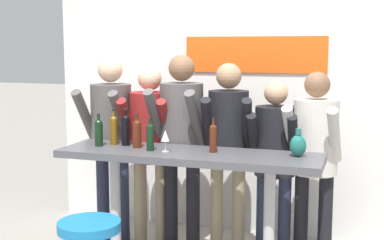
{
  "coord_description": "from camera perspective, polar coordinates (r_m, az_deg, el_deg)",
  "views": [
    {
      "loc": [
        1.36,
        -4.06,
        1.9
      ],
      "look_at": [
        0.0,
        0.09,
        1.3
      ],
      "focal_mm": 50.0,
      "sensor_mm": 36.0,
      "label": 1
    }
  ],
  "objects": [
    {
      "name": "wine_bottle_3",
      "position": [
        4.66,
        -9.94,
        -1.19
      ],
      "size": [
        0.07,
        0.07,
        0.28
      ],
      "color": "black",
      "rests_on": "tasting_table"
    },
    {
      "name": "wine_glass_0",
      "position": [
        4.36,
        -2.87,
        -1.76
      ],
      "size": [
        0.07,
        0.07,
        0.18
      ],
      "color": "silver",
      "rests_on": "tasting_table"
    },
    {
      "name": "back_wall",
      "position": [
        5.53,
        3.86,
        2.03
      ],
      "size": [
        3.76,
        0.12,
        2.69
      ],
      "color": "silver",
      "rests_on": "ground_plane"
    },
    {
      "name": "wine_bottle_5",
      "position": [
        4.66,
        -7.09,
        -0.9
      ],
      "size": [
        0.08,
        0.08,
        0.32
      ],
      "color": "black",
      "rests_on": "tasting_table"
    },
    {
      "name": "person_center_right",
      "position": [
        4.78,
        8.81,
        -3.23
      ],
      "size": [
        0.44,
        0.53,
        1.61
      ],
      "rotation": [
        0.0,
        0.0,
        0.05
      ],
      "color": "#23283D",
      "rests_on": "ground_plane"
    },
    {
      "name": "tasting_table",
      "position": [
        4.4,
        -0.36,
        -5.64
      ],
      "size": [
        2.16,
        0.59,
        1.05
      ],
      "color": "#4C4C51",
      "rests_on": "ground_plane"
    },
    {
      "name": "decorative_vase",
      "position": [
        4.24,
        11.25,
        -2.66
      ],
      "size": [
        0.13,
        0.13,
        0.22
      ],
      "color": "#1E665B",
      "rests_on": "tasting_table"
    },
    {
      "name": "person_far_left",
      "position": [
        5.2,
        -8.64,
        -0.99
      ],
      "size": [
        0.47,
        0.57,
        1.8
      ],
      "rotation": [
        0.0,
        0.0,
        0.0
      ],
      "color": "#23283D",
      "rests_on": "ground_plane"
    },
    {
      "name": "person_left",
      "position": [
        5.06,
        -4.49,
        -1.76
      ],
      "size": [
        0.51,
        0.6,
        1.72
      ],
      "rotation": [
        0.0,
        0.0,
        0.13
      ],
      "color": "gray",
      "rests_on": "ground_plane"
    },
    {
      "name": "person_center_left",
      "position": [
        4.89,
        -1.15,
        -1.23
      ],
      "size": [
        0.47,
        0.58,
        1.83
      ],
      "rotation": [
        0.0,
        0.0,
        -0.0
      ],
      "color": "black",
      "rests_on": "ground_plane"
    },
    {
      "name": "person_center",
      "position": [
        4.82,
        3.87,
        -1.86
      ],
      "size": [
        0.5,
        0.61,
        1.76
      ],
      "rotation": [
        0.0,
        0.0,
        0.18
      ],
      "color": "gray",
      "rests_on": "ground_plane"
    },
    {
      "name": "wine_bottle_2",
      "position": [
        4.4,
        -4.49,
        -1.69
      ],
      "size": [
        0.06,
        0.06,
        0.27
      ],
      "color": "black",
      "rests_on": "tasting_table"
    },
    {
      "name": "wine_bottle_4",
      "position": [
        4.32,
        2.28,
        -1.8
      ],
      "size": [
        0.06,
        0.06,
        0.28
      ],
      "color": "#4C1E0F",
      "rests_on": "tasting_table"
    },
    {
      "name": "person_right",
      "position": [
        4.73,
        12.99,
        -2.84
      ],
      "size": [
        0.49,
        0.58,
        1.7
      ],
      "rotation": [
        0.0,
        0.0,
        -0.09
      ],
      "color": "black",
      "rests_on": "ground_plane"
    },
    {
      "name": "wine_bottle_0",
      "position": [
        4.71,
        -8.35,
        -0.91
      ],
      "size": [
        0.07,
        0.07,
        0.31
      ],
      "color": "brown",
      "rests_on": "tasting_table"
    },
    {
      "name": "wine_bottle_1",
      "position": [
        4.54,
        -5.89,
        -1.31
      ],
      "size": [
        0.07,
        0.07,
        0.29
      ],
      "color": "#4C1E0F",
      "rests_on": "tasting_table"
    }
  ]
}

